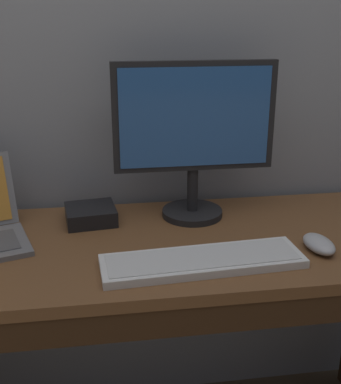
{
  "coord_description": "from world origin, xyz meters",
  "views": [
    {
      "loc": [
        -0.12,
        -1.22,
        1.38
      ],
      "look_at": [
        0.06,
        0.0,
        0.92
      ],
      "focal_mm": 46.52,
      "sensor_mm": 36.0,
      "label": 1
    }
  ],
  "objects_px": {
    "external_monitor": "(194,134)",
    "computer_mouse": "(319,244)",
    "wired_keyboard": "(203,261)",
    "external_drive_box": "(91,214)"
  },
  "relations": [
    {
      "from": "external_monitor",
      "to": "wired_keyboard",
      "type": "bearing_deg",
      "value": -96.23
    },
    {
      "from": "external_monitor",
      "to": "wired_keyboard",
      "type": "xyz_separation_m",
      "value": [
        -0.03,
        -0.3,
        -0.25
      ]
    },
    {
      "from": "computer_mouse",
      "to": "wired_keyboard",
      "type": "bearing_deg",
      "value": -179.33
    },
    {
      "from": "wired_keyboard",
      "to": "external_drive_box",
      "type": "relative_size",
      "value": 3.55
    },
    {
      "from": "computer_mouse",
      "to": "external_monitor",
      "type": "bearing_deg",
      "value": 131.25
    },
    {
      "from": "wired_keyboard",
      "to": "computer_mouse",
      "type": "xyz_separation_m",
      "value": [
        0.32,
        0.03,
        0.01
      ]
    },
    {
      "from": "wired_keyboard",
      "to": "computer_mouse",
      "type": "relative_size",
      "value": 4.34
    },
    {
      "from": "external_drive_box",
      "to": "computer_mouse",
      "type": "bearing_deg",
      "value": -25.01
    },
    {
      "from": "external_monitor",
      "to": "computer_mouse",
      "type": "distance_m",
      "value": 0.46
    },
    {
      "from": "external_monitor",
      "to": "computer_mouse",
      "type": "xyz_separation_m",
      "value": [
        0.28,
        -0.27,
        -0.24
      ]
    }
  ]
}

